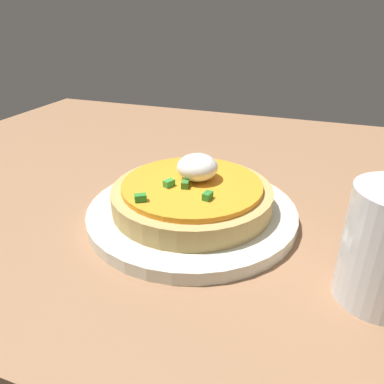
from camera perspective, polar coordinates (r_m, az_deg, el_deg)
The scene contains 3 objects.
dining_table at distance 55.59cm, azimuth 10.03°, elevation 0.38°, with size 124.61×75.79×2.01cm, color #966B4B.
plate at distance 45.28cm, azimuth 0.00°, elevation -3.12°, with size 25.45×25.45×1.52cm, color silver.
pizza at distance 44.14cm, azimuth 0.05°, elevation -0.25°, with size 19.32×19.32×6.34cm.
Camera 1 is at (7.55, -49.39, 25.36)cm, focal length 34.25 mm.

